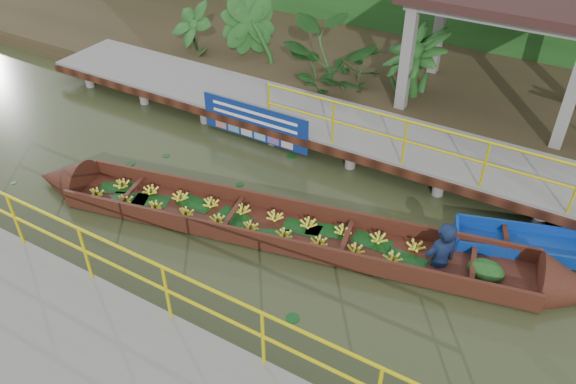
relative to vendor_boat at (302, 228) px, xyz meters
The scene contains 8 objects.
ground 1.28m from the vendor_boat, behind, with size 80.00×80.00×0.00m, color #2D3319.
land_strip 7.53m from the vendor_boat, 99.57° to the left, with size 30.00×8.00×0.45m, color #2F2817.
far_dock 3.58m from the vendor_boat, 110.19° to the left, with size 16.00×2.06×1.66m.
pavilion 6.96m from the vendor_boat, 74.31° to the left, with size 4.40×3.00×3.00m.
vendor_boat is the anchor object (origin of this frame).
moored_blue_boat 4.88m from the vendor_boat, 24.30° to the left, with size 3.17×1.68×0.73m.
blue_banner 3.56m from the vendor_boat, 137.35° to the left, with size 2.81×0.04×0.88m.
tropical_plants 5.31m from the vendor_boat, 93.74° to the left, with size 14.12×1.12×1.40m.
Camera 1 is at (5.04, -6.92, 6.98)m, focal length 35.00 mm.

